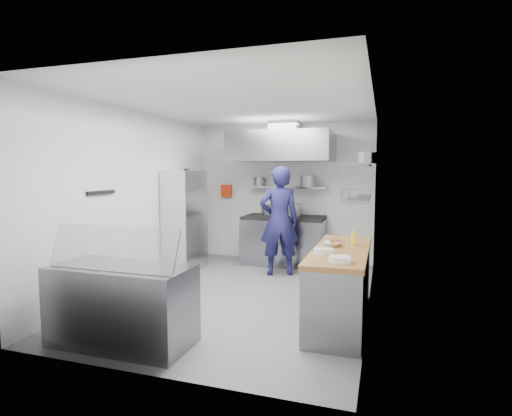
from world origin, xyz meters
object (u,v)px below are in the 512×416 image
(gas_range, at_px, (284,242))
(display_case, at_px, (122,305))
(wire_rack, at_px, (185,221))
(chef, at_px, (279,221))

(gas_range, relative_size, display_case, 1.07)
(wire_rack, relative_size, display_case, 1.23)
(wire_rack, bearing_deg, gas_range, 32.17)
(wire_rack, bearing_deg, display_case, -74.30)
(display_case, bearing_deg, chef, 75.05)
(gas_range, bearing_deg, wire_rack, -147.83)
(gas_range, distance_m, display_case, 4.17)
(gas_range, height_order, wire_rack, wire_rack)
(chef, height_order, wire_rack, chef)
(gas_range, bearing_deg, chef, -82.19)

